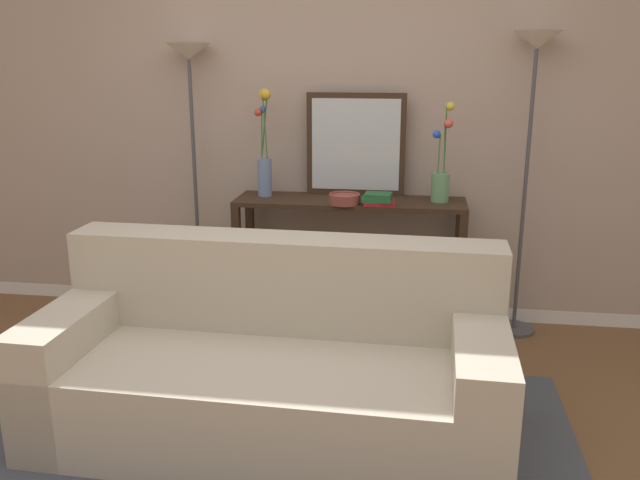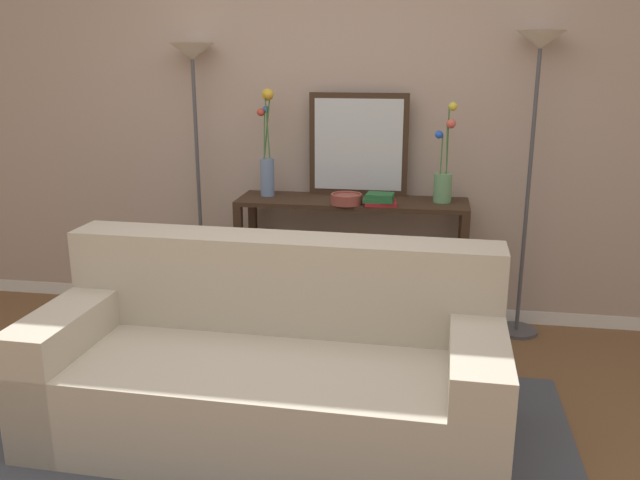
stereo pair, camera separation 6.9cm
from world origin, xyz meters
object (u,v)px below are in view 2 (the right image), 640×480
(vase_tall_flowers, at_px, (267,152))
(vase_short_flowers, at_px, (444,176))
(floor_lamp_left, at_px, (195,105))
(floor_lamp_right, at_px, (536,101))
(console_table, at_px, (352,240))
(book_row_under_console, at_px, (294,316))
(wall_mirror, at_px, (358,145))
(fruit_bowl, at_px, (346,199))
(book_stack, at_px, (380,200))
(couch, at_px, (270,369))

(vase_tall_flowers, distance_m, vase_short_flowers, 1.10)
(floor_lamp_left, relative_size, floor_lamp_right, 0.97)
(console_table, relative_size, vase_short_flowers, 2.37)
(floor_lamp_right, xyz_separation_m, book_row_under_console, (-1.44, -0.10, -1.40))
(wall_mirror, bearing_deg, console_table, -95.35)
(floor_lamp_right, height_order, wall_mirror, floor_lamp_right)
(console_table, relative_size, fruit_bowl, 7.40)
(vase_short_flowers, relative_size, fruit_bowl, 3.12)
(console_table, distance_m, fruit_bowl, 0.32)
(floor_lamp_left, distance_m, floor_lamp_right, 2.09)
(book_row_under_console, bearing_deg, vase_tall_flowers, 165.51)
(wall_mirror, distance_m, vase_short_flowers, 0.57)
(book_stack, relative_size, book_row_under_console, 0.49)
(console_table, height_order, book_stack, book_stack)
(console_table, height_order, book_row_under_console, console_table)
(wall_mirror, distance_m, book_stack, 0.43)
(vase_short_flowers, bearing_deg, vase_tall_flowers, 179.23)
(wall_mirror, bearing_deg, vase_tall_flowers, -168.12)
(floor_lamp_right, xyz_separation_m, book_stack, (-0.88, -0.21, -0.57))
(floor_lamp_left, relative_size, wall_mirror, 2.79)
(couch, relative_size, wall_mirror, 3.29)
(wall_mirror, bearing_deg, couch, -99.11)
(vase_short_flowers, bearing_deg, couch, -120.20)
(couch, distance_m, fruit_bowl, 1.31)
(floor_lamp_right, bearing_deg, book_row_under_console, -176.19)
(console_table, bearing_deg, wall_mirror, 84.65)
(vase_short_flowers, bearing_deg, wall_mirror, 166.06)
(wall_mirror, relative_size, vase_short_flowers, 1.07)
(floor_lamp_left, xyz_separation_m, wall_mirror, (1.04, 0.07, -0.24))
(vase_short_flowers, bearing_deg, book_row_under_console, -178.25)
(book_row_under_console, bearing_deg, couch, -82.87)
(fruit_bowl, bearing_deg, couch, -99.59)
(couch, distance_m, book_row_under_console, 1.33)
(wall_mirror, bearing_deg, fruit_bowl, -97.14)
(fruit_bowl, xyz_separation_m, book_stack, (0.20, 0.01, 0.00))
(fruit_bowl, distance_m, book_stack, 0.20)
(book_row_under_console, bearing_deg, vase_short_flowers, 1.75)
(console_table, distance_m, floor_lamp_left, 1.32)
(console_table, distance_m, book_row_under_console, 0.66)
(couch, bearing_deg, wall_mirror, 80.89)
(floor_lamp_left, bearing_deg, console_table, -5.33)
(floor_lamp_left, bearing_deg, fruit_bowl, -12.28)
(console_table, distance_m, vase_tall_flowers, 0.77)
(vase_tall_flowers, bearing_deg, couch, -76.16)
(console_table, relative_size, vase_tall_flowers, 2.14)
(vase_short_flowers, distance_m, fruit_bowl, 0.60)
(floor_lamp_left, height_order, book_row_under_console, floor_lamp_left)
(floor_lamp_right, height_order, vase_short_flowers, floor_lamp_right)
(vase_short_flowers, bearing_deg, floor_lamp_left, 177.55)
(floor_lamp_left, height_order, vase_tall_flowers, floor_lamp_left)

